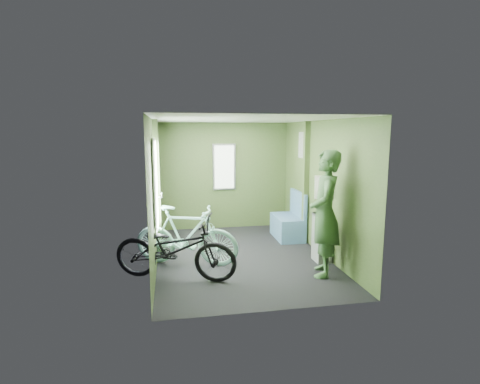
# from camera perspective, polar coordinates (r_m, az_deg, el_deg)

# --- Properties ---
(room) EXTENTS (4.00, 4.02, 2.31)m
(room) POSITION_cam_1_polar(r_m,az_deg,el_deg) (6.20, -0.24, 2.97)
(room) COLOR black
(room) RESTS_ON ground
(bicycle_black) EXTENTS (1.93, 1.31, 1.01)m
(bicycle_black) POSITION_cam_1_polar(r_m,az_deg,el_deg) (5.59, -9.81, -13.10)
(bicycle_black) COLOR black
(bicycle_black) RESTS_ON ground
(bicycle_mint) EXTENTS (1.78, 1.15, 1.06)m
(bicycle_mint) POSITION_cam_1_polar(r_m,az_deg,el_deg) (6.10, -8.14, -11.12)
(bicycle_mint) COLOR #86C6B2
(bicycle_mint) RESTS_ON ground
(passenger) EXTENTS (0.65, 0.80, 1.86)m
(passenger) POSITION_cam_1_polar(r_m,az_deg,el_deg) (5.59, 12.81, -3.21)
(passenger) COLOR #2F4E2A
(passenger) RESTS_ON ground
(waste_box) EXTENTS (0.23, 0.33, 0.79)m
(waste_box) POSITION_cam_1_polar(r_m,az_deg,el_deg) (6.30, 12.38, -6.80)
(waste_box) COLOR slate
(waste_box) RESTS_ON ground
(bench_seat) EXTENTS (0.51, 0.90, 0.94)m
(bench_seat) POSITION_cam_1_polar(r_m,az_deg,el_deg) (7.56, 7.42, -4.91)
(bench_seat) COLOR #304B67
(bench_seat) RESTS_ON ground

